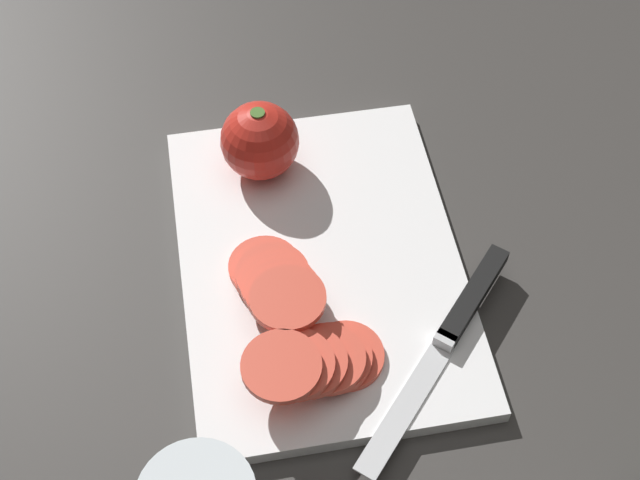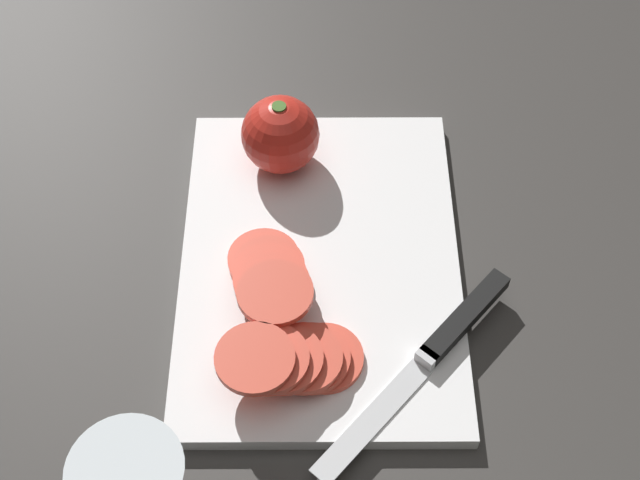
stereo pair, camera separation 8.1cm
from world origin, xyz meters
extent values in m
plane|color=#383533|center=(0.00, 0.00, 0.00)|extent=(3.00, 3.00, 0.00)
cube|color=white|center=(0.02, -0.01, 0.01)|extent=(0.37, 0.26, 0.02)
sphere|color=red|center=(0.14, 0.02, 0.06)|extent=(0.08, 0.08, 0.08)
cylinder|color=#47702D|center=(0.14, 0.02, 0.09)|extent=(0.01, 0.01, 0.01)
cube|color=silver|center=(-0.14, -0.06, 0.02)|extent=(0.12, 0.11, 0.00)
cube|color=silver|center=(-0.09, -0.11, 0.02)|extent=(0.02, 0.02, 0.01)
cube|color=black|center=(-0.05, -0.14, 0.02)|extent=(0.10, 0.09, 0.01)
cylinder|color=#DB4C38|center=(0.02, 0.04, 0.02)|extent=(0.07, 0.07, 0.01)
cylinder|color=#DB4C38|center=(0.01, 0.04, 0.03)|extent=(0.07, 0.07, 0.01)
cylinder|color=#DB4C38|center=(0.00, 0.03, 0.03)|extent=(0.07, 0.07, 0.01)
cylinder|color=#DB4C38|center=(-0.02, 0.03, 0.04)|extent=(0.07, 0.07, 0.01)
cylinder|color=#DB4C38|center=(-0.03, 0.03, 0.05)|extent=(0.07, 0.07, 0.01)
cylinder|color=#DB4C38|center=(-0.04, 0.02, 0.05)|extent=(0.07, 0.07, 0.01)
cylinder|color=#DB4C38|center=(-0.09, -0.02, 0.02)|extent=(0.07, 0.07, 0.01)
cylinder|color=#DB4C38|center=(-0.09, -0.01, 0.03)|extent=(0.07, 0.07, 0.01)
cylinder|color=#DB4C38|center=(-0.09, 0.00, 0.03)|extent=(0.07, 0.07, 0.01)
cylinder|color=#DB4C38|center=(-0.10, 0.02, 0.04)|extent=(0.07, 0.07, 0.01)
cylinder|color=#DB4C38|center=(-0.10, 0.03, 0.05)|extent=(0.07, 0.07, 0.01)
cylinder|color=#DB4C38|center=(-0.11, 0.04, 0.05)|extent=(0.07, 0.07, 0.01)
camera|label=1|loc=(-0.45, 0.07, 0.70)|focal=50.00mm
camera|label=2|loc=(-0.46, -0.01, 0.70)|focal=50.00mm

